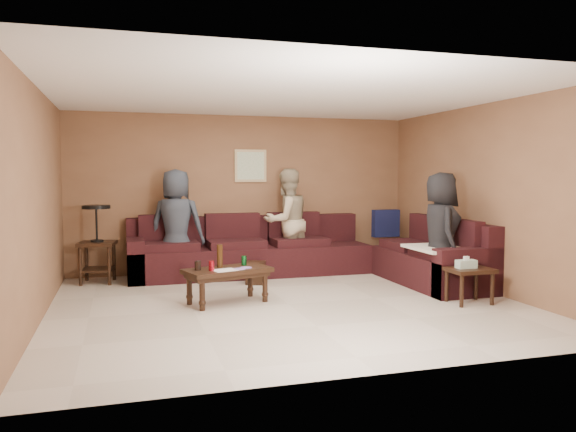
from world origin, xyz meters
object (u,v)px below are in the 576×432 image
object	(u,v)px
sectional_sofa	(311,257)
side_table_right	(469,272)
end_table_left	(97,242)
person_left	(177,224)
person_right	(441,232)
waste_bin	(256,273)
coffee_table	(227,273)
person_middle	(287,221)

from	to	relation	value
sectional_sofa	side_table_right	xyz separation A→B (m)	(1.29, -2.10, 0.05)
end_table_left	person_left	bearing A→B (deg)	-1.44
sectional_sofa	person_right	xyz separation A→B (m)	(1.36, -1.35, 0.47)
sectional_sofa	person_left	world-z (taller)	person_left
end_table_left	waste_bin	distance (m)	2.32
waste_bin	person_right	xyz separation A→B (m)	(2.26, -1.18, 0.64)
person_left	sectional_sofa	bearing A→B (deg)	-173.27
coffee_table	person_left	xyz separation A→B (m)	(-0.43, 1.77, 0.46)
coffee_table	person_middle	xyz separation A→B (m)	(1.28, 1.81, 0.46)
side_table_right	person_middle	size ratio (longest dim) A/B	0.35
sectional_sofa	coffee_table	size ratio (longest dim) A/B	4.13
person_middle	person_right	distance (m)	2.47
side_table_right	person_left	bearing A→B (deg)	141.15
sectional_sofa	person_right	distance (m)	1.97
sectional_sofa	person_right	world-z (taller)	person_right
coffee_table	side_table_right	size ratio (longest dim) A/B	1.95
waste_bin	person_right	world-z (taller)	person_right
coffee_table	person_middle	world-z (taller)	person_middle
coffee_table	side_table_right	xyz separation A→B (m)	(2.80, -0.84, 0.01)
sectional_sofa	waste_bin	size ratio (longest dim) A/B	14.71
waste_bin	coffee_table	bearing A→B (deg)	-119.28
coffee_table	sectional_sofa	bearing A→B (deg)	39.86
end_table_left	side_table_right	size ratio (longest dim) A/B	1.94
side_table_right	person_left	world-z (taller)	person_left
person_middle	sectional_sofa	bearing A→B (deg)	94.24
sectional_sofa	end_table_left	size ratio (longest dim) A/B	4.15
sectional_sofa	person_middle	distance (m)	0.77
person_left	person_right	distance (m)	3.79
end_table_left	side_table_right	world-z (taller)	end_table_left
coffee_table	waste_bin	distance (m)	1.27
side_table_right	waste_bin	xyz separation A→B (m)	(-2.19, 1.93, -0.22)
side_table_right	person_right	xyz separation A→B (m)	(0.07, 0.75, 0.42)
person_middle	side_table_right	bearing A→B (deg)	101.48
person_left	person_middle	distance (m)	1.72
coffee_table	person_right	size ratio (longest dim) A/B	0.71
sectional_sofa	person_middle	bearing A→B (deg)	112.64
person_left	coffee_table	bearing A→B (deg)	125.09
side_table_right	person_middle	xyz separation A→B (m)	(-1.52, 2.65, 0.45)
person_left	person_middle	size ratio (longest dim) A/B	1.00
side_table_right	person_right	world-z (taller)	person_right
sectional_sofa	person_middle	world-z (taller)	person_middle
coffee_table	waste_bin	xyz separation A→B (m)	(0.61, 1.09, -0.21)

